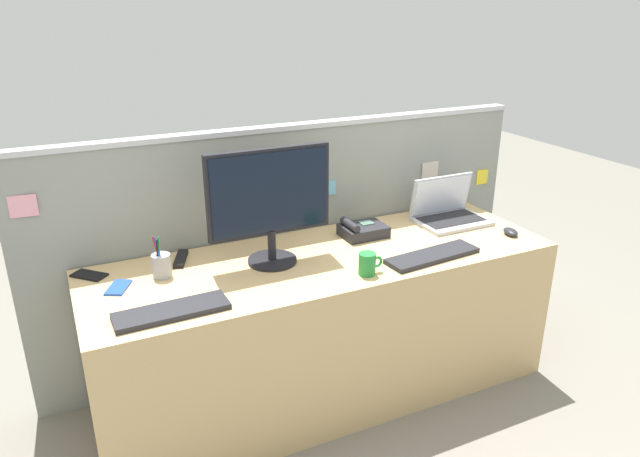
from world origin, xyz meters
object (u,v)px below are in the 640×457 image
laptop (447,211)px  pen_cup (162,265)px  keyboard_spare (172,311)px  desk_phone (362,230)px  keyboard_main (432,256)px  cell_phone_black_slab (89,275)px  cell_phone_blue_case (118,287)px  desktop_monitor (270,199)px  tv_remote (181,259)px  coffee_mug (368,264)px  computer_mouse_right_hand (511,232)px

laptop → pen_cup: bearing=-178.8°
laptop → keyboard_spare: 1.56m
desk_phone → keyboard_main: (0.16, -0.36, -0.02)m
cell_phone_black_slab → cell_phone_blue_case: (0.10, -0.17, 0.00)m
desk_phone → laptop: bearing=-0.3°
desktop_monitor → keyboard_spare: desktop_monitor is taller
keyboard_main → tv_remote: 1.13m
cell_phone_blue_case → cell_phone_black_slab: bearing=146.8°
pen_cup → cell_phone_black_slab: 0.32m
desk_phone → keyboard_main: desk_phone is taller
desk_phone → tv_remote: size_ratio=1.27×
desk_phone → tv_remote: bearing=173.8°
keyboard_spare → pen_cup: size_ratio=2.29×
cell_phone_blue_case → keyboard_main: bearing=14.8°
tv_remote → coffee_mug: size_ratio=1.53×
laptop → keyboard_main: size_ratio=0.79×
computer_mouse_right_hand → coffee_mug: bearing=-159.4°
laptop → cell_phone_blue_case: laptop is taller
keyboard_main → tv_remote: bearing=150.8°
keyboard_spare → cell_phone_blue_case: 0.33m
desktop_monitor → coffee_mug: desktop_monitor is taller
desktop_monitor → coffee_mug: bearing=-42.8°
laptop → desk_phone: (-0.51, 0.00, -0.02)m
desktop_monitor → keyboard_main: 0.78m
desktop_monitor → cell_phone_black_slab: (-0.75, 0.19, -0.29)m
keyboard_main → cell_phone_blue_case: size_ratio=3.48×
cell_phone_black_slab → pen_cup: bearing=-70.9°
keyboard_spare → tv_remote: bearing=71.6°
cell_phone_black_slab → cell_phone_blue_case: bearing=-105.2°
keyboard_spare → coffee_mug: coffee_mug is taller
laptop → keyboard_main: laptop is taller
desktop_monitor → keyboard_main: (0.67, -0.28, -0.28)m
pen_cup → cell_phone_blue_case: (-0.18, -0.03, -0.05)m
keyboard_spare → cell_phone_blue_case: bearing=115.4°
desktop_monitor → laptop: 1.05m
cell_phone_black_slab → cell_phone_blue_case: size_ratio=1.11×
cell_phone_black_slab → cell_phone_blue_case: 0.19m
desk_phone → computer_mouse_right_hand: 0.74m
desk_phone → coffee_mug: coffee_mug is taller
desktop_monitor → cell_phone_blue_case: size_ratio=4.20×
desk_phone → cell_phone_blue_case: size_ratio=1.65×
keyboard_main → coffee_mug: size_ratio=4.10×
tv_remote → coffee_mug: (0.68, -0.48, 0.04)m
pen_cup → desk_phone: bearing=1.9°
desk_phone → cell_phone_blue_case: bearing=-176.8°
computer_mouse_right_hand → keyboard_main: bearing=-157.9°
computer_mouse_right_hand → cell_phone_black_slab: computer_mouse_right_hand is taller
desktop_monitor → laptop: bearing=4.7°
cell_phone_blue_case → computer_mouse_right_hand: bearing=20.2°
desktop_monitor → computer_mouse_right_hand: (1.18, -0.21, -0.28)m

